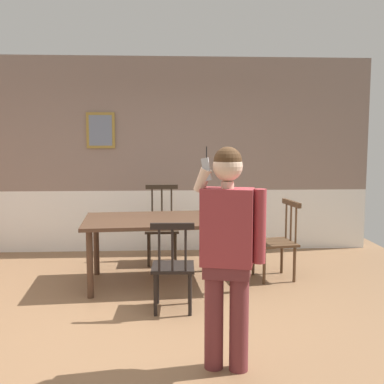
{
  "coord_description": "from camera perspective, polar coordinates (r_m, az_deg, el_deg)",
  "views": [
    {
      "loc": [
        0.04,
        -4.22,
        1.7
      ],
      "look_at": [
        0.26,
        -0.33,
        1.25
      ],
      "focal_mm": 43.69,
      "sensor_mm": 36.0,
      "label": 1
    }
  ],
  "objects": [
    {
      "name": "ground_plane",
      "position": [
        4.55,
        -3.63,
        -15.32
      ],
      "size": [
        6.84,
        6.84,
        0.0
      ],
      "primitive_type": "plane",
      "color": "#846042"
    },
    {
      "name": "room_back_partition",
      "position": [
        7.04,
        -3.56,
        4.07
      ],
      "size": [
        6.22,
        0.17,
        2.88
      ],
      "color": "gray",
      "rests_on": "ground_plane"
    },
    {
      "name": "dining_table",
      "position": [
        5.47,
        -3.14,
        -4.02
      ],
      "size": [
        1.96,
        1.2,
        0.77
      ],
      "rotation": [
        0.0,
        0.0,
        0.07
      ],
      "color": "#4C3323",
      "rests_on": "ground_plane"
    },
    {
      "name": "chair_near_window",
      "position": [
        5.76,
        10.32,
        -5.87
      ],
      "size": [
        0.54,
        0.54,
        0.95
      ],
      "rotation": [
        0.0,
        0.0,
        1.73
      ],
      "color": "#513823",
      "rests_on": "ground_plane"
    },
    {
      "name": "chair_by_doorway",
      "position": [
        6.41,
        -3.69,
        -4.24
      ],
      "size": [
        0.45,
        0.45,
        1.06
      ],
      "rotation": [
        0.0,
        0.0,
        3.15
      ],
      "color": "#2D2319",
      "rests_on": "ground_plane"
    },
    {
      "name": "chair_at_table_head",
      "position": [
        4.62,
        -2.35,
        -9.07
      ],
      "size": [
        0.43,
        0.43,
        0.91
      ],
      "rotation": [
        0.0,
        0.0,
        -0.04
      ],
      "color": "black",
      "rests_on": "ground_plane"
    },
    {
      "name": "person_figure",
      "position": [
        3.38,
        4.42,
        -6.56
      ],
      "size": [
        0.52,
        0.29,
        1.64
      ],
      "rotation": [
        0.0,
        0.0,
        2.9
      ],
      "color": "brown",
      "rests_on": "ground_plane"
    }
  ]
}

